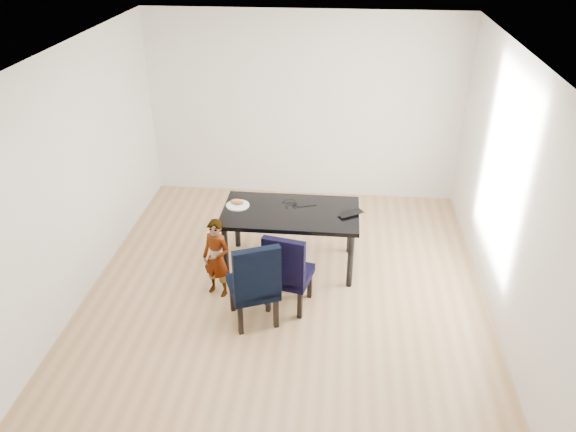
# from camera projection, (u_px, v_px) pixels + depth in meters

# --- Properties ---
(floor) EXTENTS (4.50, 5.00, 0.01)m
(floor) POSITION_uv_depth(u_px,v_px,m) (286.00, 289.00, 6.50)
(floor) COLOR tan
(floor) RESTS_ON ground
(ceiling) EXTENTS (4.50, 5.00, 0.01)m
(ceiling) POSITION_uv_depth(u_px,v_px,m) (286.00, 51.00, 5.18)
(ceiling) COLOR white
(ceiling) RESTS_ON wall_back
(wall_back) EXTENTS (4.50, 0.01, 2.70)m
(wall_back) POSITION_uv_depth(u_px,v_px,m) (304.00, 108.00, 8.02)
(wall_back) COLOR white
(wall_back) RESTS_ON ground
(wall_front) EXTENTS (4.50, 0.01, 2.70)m
(wall_front) POSITION_uv_depth(u_px,v_px,m) (247.00, 349.00, 3.66)
(wall_front) COLOR silver
(wall_front) RESTS_ON ground
(wall_left) EXTENTS (0.01, 5.00, 2.70)m
(wall_left) POSITION_uv_depth(u_px,v_px,m) (78.00, 174.00, 6.03)
(wall_left) COLOR silver
(wall_left) RESTS_ON ground
(wall_right) EXTENTS (0.01, 5.00, 2.70)m
(wall_right) POSITION_uv_depth(u_px,v_px,m) (509.00, 193.00, 5.64)
(wall_right) COLOR silver
(wall_right) RESTS_ON ground
(dining_table) EXTENTS (1.60, 0.90, 0.75)m
(dining_table) POSITION_uv_depth(u_px,v_px,m) (290.00, 238.00, 6.75)
(dining_table) COLOR black
(dining_table) RESTS_ON floor
(chair_left) EXTENTS (0.63, 0.64, 1.00)m
(chair_left) POSITION_uv_depth(u_px,v_px,m) (253.00, 280.00, 5.79)
(chair_left) COLOR black
(chair_left) RESTS_ON floor
(chair_right) EXTENTS (0.54, 0.56, 0.94)m
(chair_right) POSITION_uv_depth(u_px,v_px,m) (289.00, 269.00, 6.02)
(chair_right) COLOR black
(chair_right) RESTS_ON floor
(child) EXTENTS (0.40, 0.33, 0.94)m
(child) POSITION_uv_depth(u_px,v_px,m) (217.00, 258.00, 6.20)
(child) COLOR orange
(child) RESTS_ON floor
(plate) EXTENTS (0.36, 0.36, 0.02)m
(plate) POSITION_uv_depth(u_px,v_px,m) (238.00, 205.00, 6.67)
(plate) COLOR white
(plate) RESTS_ON dining_table
(sandwich) EXTENTS (0.17, 0.11, 0.07)m
(sandwich) POSITION_uv_depth(u_px,v_px,m) (237.00, 202.00, 6.67)
(sandwich) COLOR #B0713E
(sandwich) RESTS_ON plate
(laptop) EXTENTS (0.36, 0.33, 0.02)m
(laptop) POSITION_uv_depth(u_px,v_px,m) (349.00, 212.00, 6.52)
(laptop) COLOR black
(laptop) RESTS_ON dining_table
(cable_tangle) EXTENTS (0.18, 0.18, 0.01)m
(cable_tangle) POSITION_uv_depth(u_px,v_px,m) (292.00, 206.00, 6.66)
(cable_tangle) COLOR black
(cable_tangle) RESTS_ON dining_table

